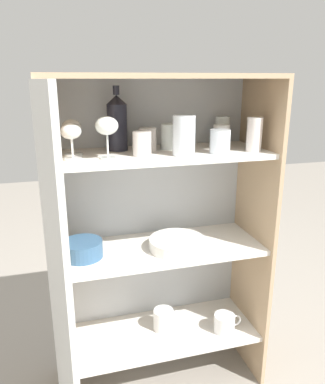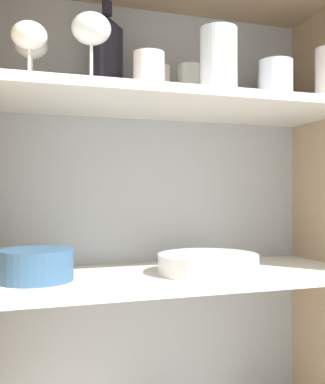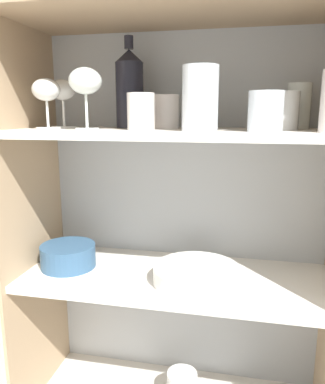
{
  "view_description": "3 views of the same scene",
  "coord_description": "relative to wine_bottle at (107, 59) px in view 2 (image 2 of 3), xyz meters",
  "views": [
    {
      "loc": [
        -0.38,
        -1.23,
        1.35
      ],
      "look_at": [
        0.01,
        0.17,
        0.91
      ],
      "focal_mm": 35.0,
      "sensor_mm": 36.0,
      "label": 1
    },
    {
      "loc": [
        -0.35,
        -0.83,
        0.85
      ],
      "look_at": [
        -0.02,
        0.21,
        0.86
      ],
      "focal_mm": 42.0,
      "sensor_mm": 36.0,
      "label": 2
    },
    {
      "loc": [
        0.17,
        -0.8,
        1.12
      ],
      "look_at": [
        -0.05,
        0.21,
        0.89
      ],
      "focal_mm": 35.0,
      "sensor_mm": 36.0,
      "label": 3
    }
  ],
  "objects": [
    {
      "name": "cupboard_back_panel",
      "position": [
        0.15,
        0.09,
        -0.51
      ],
      "size": [
        0.89,
        0.02,
        1.35
      ],
      "primitive_type": "cube",
      "color": "#B2B7BC",
      "rests_on": "ground_plane"
    },
    {
      "name": "shelf_board_middle",
      "position": [
        0.15,
        -0.08,
        -0.53
      ],
      "size": [
        0.85,
        0.33,
        0.02
      ],
      "primitive_type": "cube",
      "color": "silver"
    },
    {
      "name": "shelf_board_upper",
      "position": [
        0.15,
        -0.08,
        -0.12
      ],
      "size": [
        0.85,
        0.33,
        0.02
      ],
      "primitive_type": "cube",
      "color": "silver"
    },
    {
      "name": "tumbler_glass_0",
      "position": [
        0.2,
        -0.03,
        -0.06
      ],
      "size": [
        0.06,
        0.06,
        0.1
      ],
      "color": "white",
      "rests_on": "shelf_board_upper"
    },
    {
      "name": "tumbler_glass_1",
      "position": [
        0.22,
        -0.17,
        -0.04
      ],
      "size": [
        0.08,
        0.08,
        0.15
      ],
      "color": "white",
      "rests_on": "shelf_board_upper"
    },
    {
      "name": "tumbler_glass_2",
      "position": [
        0.37,
        -0.17,
        -0.06
      ],
      "size": [
        0.08,
        0.08,
        0.09
      ],
      "color": "white",
      "rests_on": "shelf_board_upper"
    },
    {
      "name": "tumbler_glass_3",
      "position": [
        0.07,
        -0.13,
        -0.06
      ],
      "size": [
        0.07,
        0.07,
        0.09
      ],
      "color": "silver",
      "rests_on": "shelf_board_upper"
    },
    {
      "name": "tumbler_glass_4",
      "position": [
        0.46,
        0.03,
        -0.05
      ],
      "size": [
        0.06,
        0.06,
        0.12
      ],
      "color": "white",
      "rests_on": "shelf_board_upper"
    },
    {
      "name": "tumbler_glass_6",
      "position": [
        0.11,
        -0.04,
        -0.06
      ],
      "size": [
        0.07,
        0.07,
        0.09
      ],
      "color": "silver",
      "rests_on": "shelf_board_upper"
    },
    {
      "name": "tumbler_glass_7",
      "position": [
        0.42,
        -0.06,
        -0.06
      ],
      "size": [
        0.07,
        0.07,
        0.09
      ],
      "color": "white",
      "rests_on": "shelf_board_upper"
    },
    {
      "name": "wine_glass_0",
      "position": [
        -0.06,
        -0.16,
        0.0
      ],
      "size": [
        0.08,
        0.08,
        0.15
      ],
      "color": "white",
      "rests_on": "shelf_board_upper"
    },
    {
      "name": "wine_glass_1",
      "position": [
        -0.18,
        -0.06,
        -0.02
      ],
      "size": [
        0.07,
        0.07,
        0.13
      ],
      "color": "white",
      "rests_on": "shelf_board_upper"
    },
    {
      "name": "wine_glass_2",
      "position": [
        -0.18,
        -0.14,
        -0.02
      ],
      "size": [
        0.07,
        0.07,
        0.13
      ],
      "color": "white",
      "rests_on": "shelf_board_upper"
    },
    {
      "name": "wine_bottle",
      "position": [
        0.0,
        0.0,
        0.0
      ],
      "size": [
        0.08,
        0.08,
        0.25
      ],
      "color": "black",
      "rests_on": "shelf_board_upper"
    },
    {
      "name": "plate_stack_white",
      "position": [
        0.21,
        -0.12,
        -0.49
      ],
      "size": [
        0.23,
        0.23,
        0.04
      ],
      "color": "white",
      "rests_on": "shelf_board_middle"
    },
    {
      "name": "mixing_bowl_large",
      "position": [
        -0.17,
        -0.09,
        -0.48
      ],
      "size": [
        0.16,
        0.16,
        0.07
      ],
      "color": "#33567A",
      "rests_on": "shelf_board_middle"
    }
  ]
}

